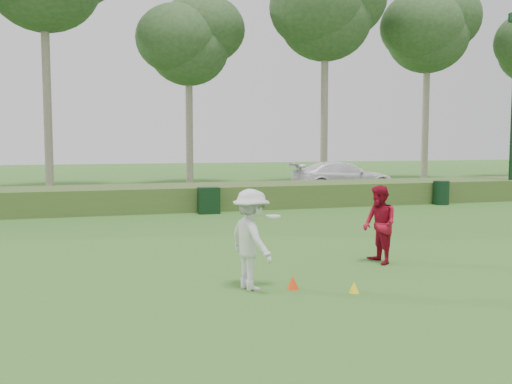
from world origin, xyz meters
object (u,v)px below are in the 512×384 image
object	(u,v)px
cone_yellow	(354,287)
player_white	(251,239)
cone_orange	(293,282)
car_right	(343,177)
player_red	(379,225)
trash_bin	(441,193)
utility_cabinet	(209,200)

from	to	relation	value
cone_yellow	player_white	bearing A→B (deg)	154.91
cone_orange	car_right	distance (m)	19.38
player_white	player_red	bearing A→B (deg)	-83.04
cone_orange	trash_bin	bearing A→B (deg)	45.86
utility_cabinet	player_white	bearing A→B (deg)	-96.54
cone_yellow	car_right	xyz separation A→B (m)	(8.22, 17.62, 0.73)
cone_yellow	trash_bin	xyz separation A→B (m)	(9.77, 11.56, 0.39)
player_white	utility_cabinet	bearing A→B (deg)	-22.42
player_white	cone_yellow	xyz separation A→B (m)	(1.62, -0.76, -0.78)
cone_orange	cone_yellow	world-z (taller)	cone_orange
cone_orange	cone_yellow	bearing A→B (deg)	-30.36
player_red	utility_cabinet	size ratio (longest dim) A/B	1.75
cone_orange	utility_cabinet	world-z (taller)	utility_cabinet
player_white	trash_bin	distance (m)	15.70
player_white	utility_cabinet	distance (m)	10.75
player_red	car_right	size ratio (longest dim) A/B	0.32
cone_yellow	trash_bin	bearing A→B (deg)	49.79
cone_orange	cone_yellow	distance (m)	1.07
cone_orange	player_white	bearing A→B (deg)	162.62
utility_cabinet	trash_bin	size ratio (longest dim) A/B	0.97
player_red	cone_orange	world-z (taller)	player_red
player_red	utility_cabinet	bearing A→B (deg)	-170.11
utility_cabinet	cone_orange	bearing A→B (deg)	-92.74
player_red	car_right	bearing A→B (deg)	156.80
trash_bin	car_right	world-z (taller)	car_right
player_red	cone_yellow	distance (m)	2.65
player_white	cone_yellow	bearing A→B (deg)	-129.31
player_red	cone_yellow	world-z (taller)	player_red
player_red	car_right	xyz separation A→B (m)	(6.64, 15.62, -0.01)
cone_orange	utility_cabinet	distance (m)	10.89
player_red	cone_yellow	bearing A→B (deg)	-38.59
player_red	trash_bin	world-z (taller)	player_red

